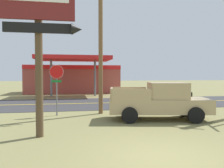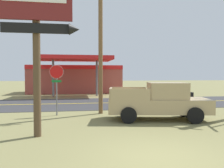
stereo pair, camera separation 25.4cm
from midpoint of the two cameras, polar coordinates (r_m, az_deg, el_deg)
name	(u,v)px [view 2 (the right image)]	position (r m, az deg, el deg)	size (l,w,h in m)	color
ground_plane	(156,157)	(7.12, 11.79, -17.18)	(180.00, 180.00, 0.00)	olive
road_asphalt	(103,103)	(19.56, -1.95, -4.69)	(140.00, 8.00, 0.02)	#333335
road_centre_line	(103,103)	(19.56, -1.95, -4.65)	(126.00, 0.20, 0.01)	gold
motel_sign	(38,17)	(9.40, -17.00, 15.46)	(2.97, 0.54, 6.56)	brown
stop_sign	(57,81)	(13.89, -12.91, 0.78)	(0.80, 0.08, 2.95)	slate
utility_pole	(101,36)	(14.40, -2.31, 11.74)	(1.99, 0.26, 8.86)	brown
gas_station	(75,78)	(31.86, -8.76, 1.44)	(12.00, 11.50, 4.40)	#A84C42
pickup_tan_parked_on_lawn	(159,101)	(12.58, 12.11, -4.21)	(5.47, 2.93, 1.96)	tan
car_black_near_lane	(163,95)	(18.69, 12.87, -2.54)	(4.20, 2.00, 1.64)	black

